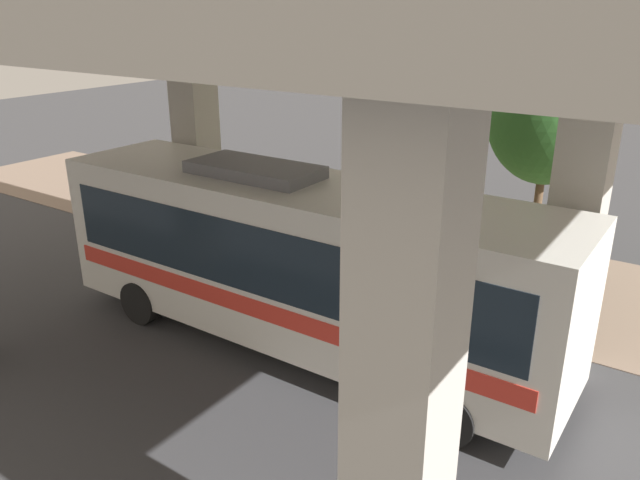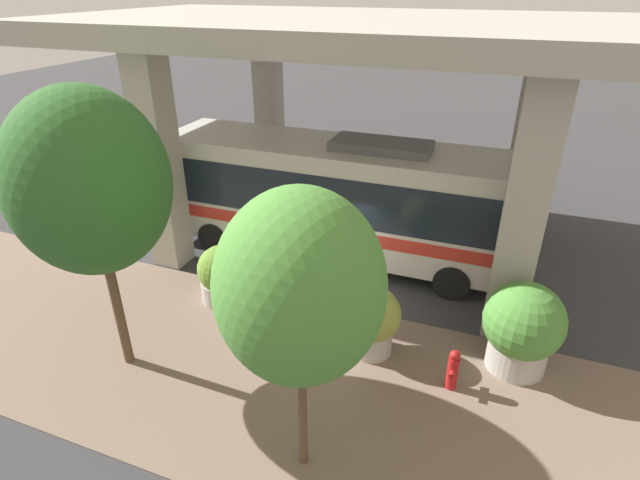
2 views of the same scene
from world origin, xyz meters
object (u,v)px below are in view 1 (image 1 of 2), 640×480
(bus, at_px, (299,255))
(street_tree_far, at_px, (550,111))
(street_tree_near, at_px, (396,112))
(planter_back, at_px, (325,231))
(fire_hydrant, at_px, (282,226))
(planter_middle, at_px, (224,210))
(planter_front, at_px, (462,279))

(bus, height_order, street_tree_far, street_tree_far)
(street_tree_near, height_order, street_tree_far, street_tree_far)
(planter_back, height_order, street_tree_far, street_tree_far)
(street_tree_far, bearing_deg, fire_hydrant, -75.78)
(bus, relative_size, planter_middle, 5.15)
(planter_front, xyz_separation_m, street_tree_far, (-2.96, 0.75, 3.58))
(planter_front, bearing_deg, planter_middle, -90.14)
(planter_middle, bearing_deg, bus, 56.40)
(fire_hydrant, bearing_deg, planter_back, 74.21)
(bus, xyz_separation_m, planter_back, (-4.16, -2.15, -1.16))
(fire_hydrant, bearing_deg, planter_middle, -46.79)
(street_tree_near, xyz_separation_m, street_tree_far, (1.06, 4.77, 0.59))
(planter_middle, distance_m, street_tree_far, 9.34)
(bus, distance_m, planter_back, 4.83)
(planter_middle, height_order, street_tree_far, street_tree_far)
(planter_front, xyz_separation_m, street_tree_near, (-4.03, -4.02, 2.99))
(street_tree_near, bearing_deg, planter_front, 44.92)
(street_tree_near, bearing_deg, bus, 13.73)
(planter_back, relative_size, street_tree_far, 0.27)
(street_tree_near, bearing_deg, planter_middle, -40.90)
(street_tree_near, bearing_deg, planter_back, -5.24)
(planter_middle, bearing_deg, street_tree_near, 139.10)
(fire_hydrant, bearing_deg, street_tree_near, 141.90)
(planter_middle, xyz_separation_m, street_tree_near, (-4.01, 3.47, 2.66))
(bus, relative_size, street_tree_far, 1.78)
(planter_front, distance_m, street_tree_near, 6.42)
(fire_hydrant, relative_size, planter_front, 0.62)
(planter_front, distance_m, street_tree_far, 4.71)
(planter_middle, bearing_deg, fire_hydrant, 133.21)
(planter_back, xyz_separation_m, street_tree_near, (-3.38, 0.31, 2.87))
(street_tree_far, bearing_deg, planter_back, -65.51)
(fire_hydrant, height_order, planter_front, planter_front)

